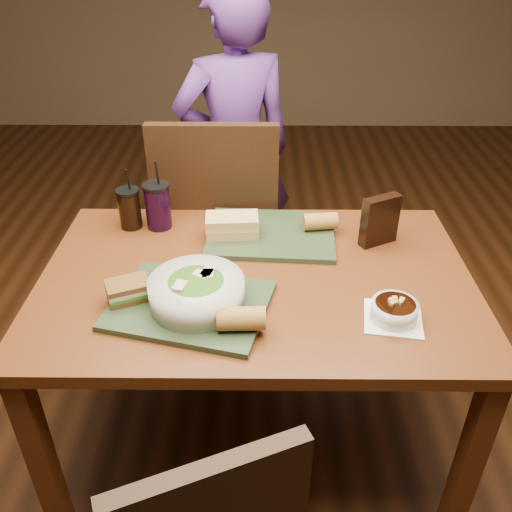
{
  "coord_description": "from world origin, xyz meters",
  "views": [
    {
      "loc": [
        0.01,
        -1.34,
        1.68
      ],
      "look_at": [
        0.0,
        0.0,
        0.82
      ],
      "focal_mm": 38.0,
      "sensor_mm": 36.0,
      "label": 1
    }
  ],
  "objects_px": {
    "tray_near": "(190,305)",
    "cup_cola": "(130,208)",
    "chair_far": "(219,229)",
    "sandwich_near": "(128,290)",
    "baguette_near": "(241,319)",
    "sandwich_far": "(232,225)",
    "baguette_far": "(320,221)",
    "tray_far": "(271,234)",
    "dining_table": "(256,299)",
    "soup_bowl": "(394,311)",
    "cup_berry": "(158,206)",
    "salad_bowl": "(197,290)",
    "diner": "(235,155)",
    "chip_bag": "(380,221)"
  },
  "relations": [
    {
      "from": "baguette_near",
      "to": "baguette_far",
      "type": "height_order",
      "value": "baguette_near"
    },
    {
      "from": "sandwich_near",
      "to": "cup_berry",
      "type": "relative_size",
      "value": 0.55
    },
    {
      "from": "sandwich_far",
      "to": "baguette_far",
      "type": "distance_m",
      "value": 0.3
    },
    {
      "from": "diner",
      "to": "tray_far",
      "type": "bearing_deg",
      "value": 83.72
    },
    {
      "from": "chip_bag",
      "to": "soup_bowl",
      "type": "bearing_deg",
      "value": -121.37
    },
    {
      "from": "diner",
      "to": "chip_bag",
      "type": "bearing_deg",
      "value": 104.88
    },
    {
      "from": "sandwich_far",
      "to": "baguette_far",
      "type": "xyz_separation_m",
      "value": [
        0.29,
        0.04,
        -0.01
      ]
    },
    {
      "from": "tray_near",
      "to": "salad_bowl",
      "type": "xyz_separation_m",
      "value": [
        0.02,
        -0.0,
        0.05
      ]
    },
    {
      "from": "dining_table",
      "to": "tray_near",
      "type": "distance_m",
      "value": 0.26
    },
    {
      "from": "sandwich_near",
      "to": "baguette_far",
      "type": "relative_size",
      "value": 1.21
    },
    {
      "from": "chair_far",
      "to": "baguette_near",
      "type": "xyz_separation_m",
      "value": [
        0.12,
        -0.82,
        0.21
      ]
    },
    {
      "from": "diner",
      "to": "salad_bowl",
      "type": "distance_m",
      "value": 1.14
    },
    {
      "from": "tray_near",
      "to": "cup_cola",
      "type": "xyz_separation_m",
      "value": [
        -0.25,
        0.45,
        0.06
      ]
    },
    {
      "from": "tray_far",
      "to": "sandwich_near",
      "type": "distance_m",
      "value": 0.55
    },
    {
      "from": "salad_bowl",
      "to": "cup_cola",
      "type": "height_order",
      "value": "cup_cola"
    },
    {
      "from": "baguette_far",
      "to": "cup_cola",
      "type": "relative_size",
      "value": 0.52
    },
    {
      "from": "tray_far",
      "to": "baguette_near",
      "type": "bearing_deg",
      "value": -99.72
    },
    {
      "from": "tray_near",
      "to": "sandwich_near",
      "type": "xyz_separation_m",
      "value": [
        -0.17,
        0.02,
        0.04
      ]
    },
    {
      "from": "cup_cola",
      "to": "sandwich_far",
      "type": "bearing_deg",
      "value": -13.0
    },
    {
      "from": "baguette_far",
      "to": "cup_berry",
      "type": "height_order",
      "value": "cup_berry"
    },
    {
      "from": "baguette_near",
      "to": "cup_cola",
      "type": "bearing_deg",
      "value": 125.43
    },
    {
      "from": "baguette_near",
      "to": "baguette_far",
      "type": "distance_m",
      "value": 0.57
    },
    {
      "from": "baguette_near",
      "to": "cup_cola",
      "type": "relative_size",
      "value": 0.57
    },
    {
      "from": "dining_table",
      "to": "tray_near",
      "type": "bearing_deg",
      "value": -138.83
    },
    {
      "from": "diner",
      "to": "baguette_far",
      "type": "bearing_deg",
      "value": 95.89
    },
    {
      "from": "tray_far",
      "to": "chip_bag",
      "type": "relative_size",
      "value": 2.51
    },
    {
      "from": "sandwich_near",
      "to": "baguette_near",
      "type": "height_order",
      "value": "baguette_near"
    },
    {
      "from": "sandwich_near",
      "to": "chair_far",
      "type": "bearing_deg",
      "value": 74.2
    },
    {
      "from": "tray_far",
      "to": "soup_bowl",
      "type": "height_order",
      "value": "soup_bowl"
    },
    {
      "from": "chair_far",
      "to": "soup_bowl",
      "type": "bearing_deg",
      "value": -55.15
    },
    {
      "from": "chair_far",
      "to": "salad_bowl",
      "type": "relative_size",
      "value": 4.1
    },
    {
      "from": "dining_table",
      "to": "soup_bowl",
      "type": "xyz_separation_m",
      "value": [
        0.37,
        -0.2,
        0.12
      ]
    },
    {
      "from": "chair_far",
      "to": "baguette_near",
      "type": "relative_size",
      "value": 8.57
    },
    {
      "from": "tray_far",
      "to": "sandwich_near",
      "type": "xyz_separation_m",
      "value": [
        -0.4,
        -0.37,
        0.04
      ]
    },
    {
      "from": "soup_bowl",
      "to": "cup_berry",
      "type": "xyz_separation_m",
      "value": [
        -0.71,
        0.5,
        0.05
      ]
    },
    {
      "from": "tray_far",
      "to": "cup_berry",
      "type": "relative_size",
      "value": 1.69
    },
    {
      "from": "sandwich_near",
      "to": "chip_bag",
      "type": "relative_size",
      "value": 0.82
    },
    {
      "from": "salad_bowl",
      "to": "sandwich_near",
      "type": "relative_size",
      "value": 1.9
    },
    {
      "from": "diner",
      "to": "soup_bowl",
      "type": "height_order",
      "value": "diner"
    },
    {
      "from": "sandwich_far",
      "to": "dining_table",
      "type": "bearing_deg",
      "value": -69.41
    },
    {
      "from": "dining_table",
      "to": "cup_cola",
      "type": "relative_size",
      "value": 5.96
    },
    {
      "from": "chair_far",
      "to": "sandwich_near",
      "type": "bearing_deg",
      "value": -105.8
    },
    {
      "from": "chair_far",
      "to": "sandwich_far",
      "type": "height_order",
      "value": "chair_far"
    },
    {
      "from": "chair_far",
      "to": "diner",
      "type": "relative_size",
      "value": 0.72
    },
    {
      "from": "tray_near",
      "to": "baguette_far",
      "type": "xyz_separation_m",
      "value": [
        0.39,
        0.41,
        0.04
      ]
    },
    {
      "from": "dining_table",
      "to": "tray_far",
      "type": "bearing_deg",
      "value": 77.98
    },
    {
      "from": "diner",
      "to": "baguette_far",
      "type": "xyz_separation_m",
      "value": [
        0.32,
        -0.72,
        0.06
      ]
    },
    {
      "from": "salad_bowl",
      "to": "cup_cola",
      "type": "relative_size",
      "value": 1.19
    },
    {
      "from": "tray_near",
      "to": "salad_bowl",
      "type": "relative_size",
      "value": 1.61
    },
    {
      "from": "dining_table",
      "to": "sandwich_near",
      "type": "bearing_deg",
      "value": -158.37
    }
  ]
}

